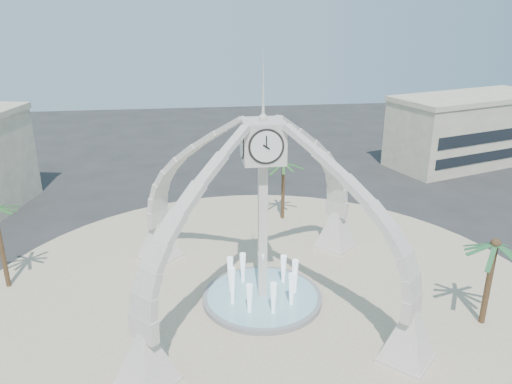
{
  "coord_description": "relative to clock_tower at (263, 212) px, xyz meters",
  "views": [
    {
      "loc": [
        -4.27,
        -28.64,
        18.54
      ],
      "look_at": [
        -0.16,
        2.0,
        7.08
      ],
      "focal_mm": 35.0,
      "sensor_mm": 36.0,
      "label": 1
    }
  ],
  "objects": [
    {
      "name": "ground",
      "position": [
        0.0,
        0.0,
        -6.49
      ],
      "size": [
        140.0,
        140.0,
        0.0
      ],
      "primitive_type": "plane",
      "color": "#282828",
      "rests_on": "ground"
    },
    {
      "name": "plaza",
      "position": [
        0.0,
        0.0,
        -6.46
      ],
      "size": [
        40.0,
        40.0,
        0.06
      ],
      "primitive_type": "cylinder",
      "color": "#C7B594",
      "rests_on": "ground"
    },
    {
      "name": "clock_tower",
      "position": [
        0.0,
        0.0,
        0.0
      ],
      "size": [
        17.94,
        17.94,
        16.3
      ],
      "color": "silver",
      "rests_on": "ground"
    },
    {
      "name": "fountain",
      "position": [
        0.0,
        0.0,
        -6.2
      ],
      "size": [
        8.0,
        8.0,
        3.62
      ],
      "color": "gray",
      "rests_on": "ground"
    },
    {
      "name": "building_ne",
      "position": [
        30.0,
        28.0,
        -2.18
      ],
      "size": [
        21.87,
        14.17,
        8.6
      ],
      "rotation": [
        0.0,
        0.0,
        0.31
      ],
      "color": "beige",
      "rests_on": "ground"
    },
    {
      "name": "palm_east",
      "position": [
        13.23,
        -4.34,
        -1.06
      ],
      "size": [
        4.42,
        4.42,
        6.24
      ],
      "rotation": [
        0.0,
        0.0,
        -0.15
      ],
      "color": "brown",
      "rests_on": "ground"
    },
    {
      "name": "palm_north",
      "position": [
        3.89,
        13.52,
        -1.12
      ],
      "size": [
        4.37,
        4.37,
        6.1
      ],
      "rotation": [
        0.0,
        0.0,
        0.35
      ],
      "color": "brown",
      "rests_on": "ground"
    }
  ]
}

